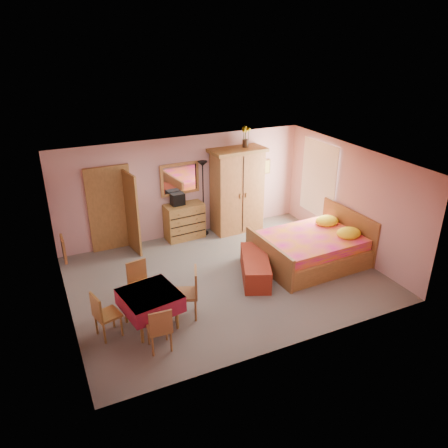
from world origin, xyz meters
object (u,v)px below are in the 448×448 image
sunflower_vase (246,137)px  chair_west (107,314)px  stereo (178,199)px  floor_lamp (203,199)px  dining_table (151,309)px  chair_north (141,285)px  chest_of_drawers (184,221)px  bed (310,241)px  wardrobe (237,190)px  chair_east (185,293)px  bench (255,267)px  wall_mirror (180,179)px  chair_south (159,327)px

sunflower_vase → chair_west: size_ratio=0.61×
stereo → floor_lamp: bearing=-0.9°
floor_lamp → dining_table: 4.07m
dining_table → chair_north: bearing=87.7°
chest_of_drawers → floor_lamp: bearing=-1.6°
bed → wardrobe: bearing=104.8°
stereo → chair_east: stereo is taller
dining_table → chair_west: bearing=176.2°
stereo → wardrobe: size_ratio=0.15×
bench → dining_table: bearing=-164.7°
wall_mirror → stereo: 0.52m
bench → wardrobe: bearing=72.7°
sunflower_vase → dining_table: bearing=-138.3°
bed → chair_west: size_ratio=2.68×
chest_of_drawers → chair_west: 4.09m
chest_of_drawers → sunflower_vase: 2.65m
dining_table → chair_south: 0.67m
floor_lamp → bench: bearing=-86.5°
chair_west → chair_east: chair_east is taller
bed → chair_south: 4.30m
wardrobe → sunflower_vase: sunflower_vase is taller
chair_south → chair_north: 1.38m
sunflower_vase → chair_south: sunflower_vase is taller
wardrobe → bench: bearing=-110.3°
chair_north → floor_lamp: bearing=-142.7°
bed → chair_south: (-4.05, -1.43, -0.12)m
bed → bench: bearing=-179.3°
chest_of_drawers → bed: bed is taller
bench → chair_west: bearing=-169.0°
stereo → dining_table: stereo is taller
chair_north → chair_west: (-0.79, -0.66, -0.01)m
chest_of_drawers → floor_lamp: 0.76m
floor_lamp → chair_west: bearing=-134.6°
wall_mirror → wardrobe: (1.45, -0.31, -0.43)m
bench → chair_north: (-2.51, 0.02, 0.20)m
sunflower_vase → chest_of_drawers: bearing=177.8°
wall_mirror → floor_lamp: (0.54, -0.19, -0.56)m
dining_table → chair_west: chair_west is taller
wardrobe → chest_of_drawers: bearing=172.9°
floor_lamp → bench: 2.65m
wardrobe → chair_west: bearing=-145.9°
bed → chair_south: size_ratio=2.79×
wardrobe → bed: size_ratio=0.94×
wardrobe → chair_west: 5.12m
chest_of_drawers → chair_north: chest_of_drawers is taller
wall_mirror → bed: wall_mirror is taller
stereo → floor_lamp: (0.69, -0.01, -0.09)m
chair_east → chair_north: bearing=63.6°
stereo → sunflower_vase: (1.84, -0.10, 1.42)m
chest_of_drawers → bench: bearing=-78.1°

